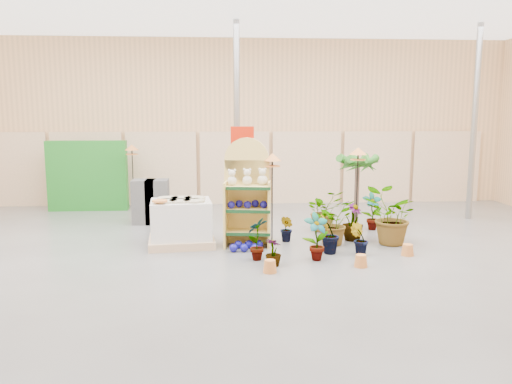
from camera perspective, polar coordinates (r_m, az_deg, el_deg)
room at (r=8.71m, az=-1.73°, el=7.31°), size 15.20×12.10×4.70m
display_shelf at (r=9.37m, az=-1.03°, el=-0.50°), size 0.91×0.65×2.03m
teddy_bears at (r=9.23m, az=-0.88°, el=1.59°), size 0.74×0.19×0.31m
gazing_balls_shelf at (r=9.27m, az=-0.99°, el=-1.41°), size 0.74×0.25×0.14m
gazing_balls_floor at (r=9.14m, az=-1.10°, el=-6.20°), size 0.63×0.39×0.15m
pallet_stack at (r=9.50m, az=-8.54°, el=-3.49°), size 1.31×1.13×0.90m
charcoal_planters at (r=11.56m, az=-11.93°, el=-1.08°), size 0.80×0.50×1.00m
trellis_stock at (r=13.54m, az=-18.68°, el=1.77°), size 2.00×0.30×1.80m
offer_sign at (r=10.81m, az=-1.57°, el=4.16°), size 0.50×0.08×2.20m
bird_table_front at (r=9.38m, az=1.88°, el=3.66°), size 0.34×0.34×1.73m
bird_table_right at (r=9.95m, az=11.59°, el=4.26°), size 0.34×0.34×1.82m
bird_table_back at (r=12.70m, az=-14.00°, el=4.71°), size 0.34×0.34×1.73m
palm at (r=10.68m, az=11.54°, el=3.40°), size 0.70×0.70×1.73m
potted_plant_0 at (r=8.46m, az=0.16°, el=-5.31°), size 0.47×0.47×0.75m
potted_plant_1 at (r=8.92m, az=8.33°, el=-4.79°), size 0.50×0.50×0.71m
potted_plant_2 at (r=9.57m, az=8.77°, el=-3.45°), size 1.01×1.01×0.85m
potted_plant_3 at (r=9.97m, az=11.01°, el=-3.30°), size 0.59×0.59×0.76m
potted_plant_4 at (r=10.95m, az=13.13°, el=-2.15°), size 0.45×0.32×0.81m
potted_plant_5 at (r=9.70m, az=3.56°, el=-4.20°), size 0.33×0.36×0.52m
potted_plant_6 at (r=10.68m, az=7.75°, el=-2.11°), size 0.96×0.90×0.87m
potted_plant_7 at (r=8.17m, az=2.00°, el=-6.88°), size 0.36×0.36×0.46m
potted_plant_8 at (r=8.49m, az=6.91°, el=-5.10°), size 0.49×0.39×0.82m
potted_plant_9 at (r=8.98m, az=11.72°, el=-5.28°), size 0.36×0.32×0.57m
potted_plant_10 at (r=9.76m, az=15.04°, el=-2.75°), size 1.08×0.98×1.08m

